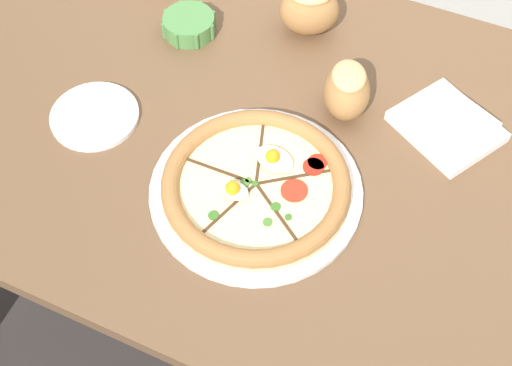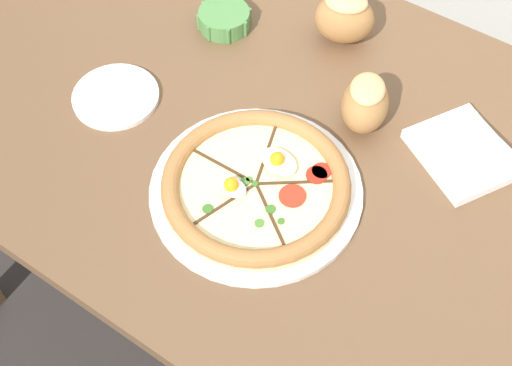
% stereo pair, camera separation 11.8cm
% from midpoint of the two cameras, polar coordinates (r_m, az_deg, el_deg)
% --- Properties ---
extents(ground_plane, '(12.00, 12.00, 0.00)m').
position_cam_midpoint_polar(ground_plane, '(1.93, 1.24, -11.51)').
color(ground_plane, '#2D2826').
extents(dining_table, '(1.58, 0.90, 0.77)m').
position_cam_midpoint_polar(dining_table, '(1.34, 1.74, 0.33)').
color(dining_table, brown).
rests_on(dining_table, ground_plane).
extents(pizza, '(0.36, 0.36, 0.06)m').
position_cam_midpoint_polar(pizza, '(1.19, -2.82, -0.46)').
color(pizza, white).
rests_on(pizza, dining_table).
extents(ramekin_bowl, '(0.11, 0.11, 0.04)m').
position_cam_midpoint_polar(ramekin_bowl, '(1.47, -7.75, 12.34)').
color(ramekin_bowl, '#4C8442').
rests_on(ramekin_bowl, dining_table).
extents(napkin_folded, '(0.22, 0.21, 0.04)m').
position_cam_midpoint_polar(napkin_folded, '(1.31, 12.60, 4.44)').
color(napkin_folded, white).
rests_on(napkin_folded, dining_table).
extents(bread_piece_near, '(0.14, 0.13, 0.11)m').
position_cam_midpoint_polar(bread_piece_near, '(1.44, 1.89, 13.65)').
color(bread_piece_near, '#A3703D').
rests_on(bread_piece_near, dining_table).
extents(bread_piece_far, '(0.12, 0.14, 0.10)m').
position_cam_midpoint_polar(bread_piece_far, '(1.29, 4.68, 7.29)').
color(bread_piece_far, '#A3703D').
rests_on(bread_piece_far, dining_table).
extents(side_saucer, '(0.16, 0.16, 0.01)m').
position_cam_midpoint_polar(side_saucer, '(1.35, -15.26, 5.03)').
color(side_saucer, white).
rests_on(side_saucer, dining_table).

